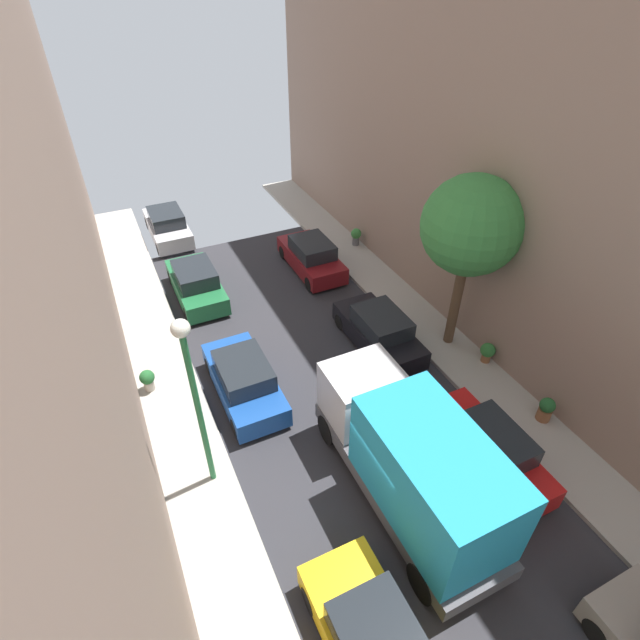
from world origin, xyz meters
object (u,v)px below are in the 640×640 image
object	(u,v)px
parked_car_left_3	(244,380)
parked_car_right_2	(379,331)
potted_plant_4	(487,352)
potted_plant_2	(546,409)
parked_car_left_4	(196,283)
potted_plant_0	(356,235)
lamp_post	(193,385)
parked_car_left_5	(168,226)
street_tree_1	(471,227)
parked_car_right_1	(486,450)
delivery_truck	(412,460)
potted_plant_1	(148,379)
parked_car_right_3	(311,256)

from	to	relation	value
parked_car_left_3	parked_car_right_2	world-z (taller)	same
potted_plant_4	potted_plant_2	bearing A→B (deg)	-93.43
parked_car_left_3	parked_car_left_4	xyz separation A→B (m)	(0.00, 6.45, 0.00)
potted_plant_0	lamp_post	bearing A→B (deg)	-134.99
parked_car_left_5	parked_car_left_3	bearing A→B (deg)	-90.00
parked_car_left_3	street_tree_1	xyz separation A→B (m)	(7.91, -0.71, 4.24)
parked_car_right_1	potted_plant_4	xyz separation A→B (m)	(3.02, 3.44, -0.12)
parked_car_left_3	street_tree_1	distance (m)	9.01
delivery_truck	street_tree_1	xyz separation A→B (m)	(5.21, 4.98, 3.17)
street_tree_1	parked_car_left_3	bearing A→B (deg)	174.85
parked_car_left_4	potted_plant_0	xyz separation A→B (m)	(8.32, 0.96, -0.06)
parked_car_left_3	potted_plant_4	bearing A→B (deg)	-14.96
potted_plant_1	potted_plant_4	size ratio (longest dim) A/B	1.04
parked_car_right_2	potted_plant_0	world-z (taller)	parked_car_right_2
delivery_truck	parked_car_right_2	bearing A→B (deg)	65.73
parked_car_left_4	lamp_post	world-z (taller)	lamp_post
parked_car_right_1	delivery_truck	bearing A→B (deg)	179.93
parked_car_left_5	parked_car_right_2	world-z (taller)	same
parked_car_left_5	parked_car_right_1	xyz separation A→B (m)	(5.40, -18.10, 0.00)
delivery_truck	lamp_post	xyz separation A→B (m)	(-4.60, 2.89, 2.08)
parked_car_right_3	lamp_post	size ratio (longest dim) A/B	0.74
parked_car_left_3	potted_plant_2	xyz separation A→B (m)	(8.24, -5.20, -0.12)
parked_car_left_5	potted_plant_2	xyz separation A→B (m)	(8.24, -17.61, -0.12)
parked_car_right_1	parked_car_right_3	xyz separation A→B (m)	(0.00, 12.10, 0.00)
parked_car_left_5	potted_plant_0	distance (m)	9.70
parked_car_left_3	parked_car_left_5	distance (m)	12.41
potted_plant_1	lamp_post	world-z (taller)	lamp_post
potted_plant_0	potted_plant_2	bearing A→B (deg)	-90.34
parked_car_right_3	potted_plant_2	size ratio (longest dim) A/B	4.86
lamp_post	potted_plant_1	bearing A→B (deg)	103.02
parked_car_right_1	potted_plant_1	xyz separation A→B (m)	(-8.30, 7.23, -0.10)
parked_car_left_4	delivery_truck	bearing A→B (deg)	-77.47
potted_plant_1	parked_car_left_5	bearing A→B (deg)	75.05
potted_plant_2	lamp_post	size ratio (longest dim) A/B	0.15
parked_car_right_3	parked_car_left_3	bearing A→B (deg)	-130.14
potted_plant_2	parked_car_left_5	bearing A→B (deg)	115.08
street_tree_1	parked_car_left_4	bearing A→B (deg)	137.83
parked_car_left_4	potted_plant_4	world-z (taller)	parked_car_left_4
parked_car_right_3	potted_plant_2	xyz separation A→B (m)	(2.84, -11.61, -0.12)
potted_plant_1	potted_plant_2	xyz separation A→B (m)	(11.14, -6.74, -0.02)
potted_plant_2	potted_plant_4	distance (m)	2.96
potted_plant_1	potted_plant_2	size ratio (longest dim) A/B	0.94
parked_car_right_1	parked_car_left_5	bearing A→B (deg)	106.61
potted_plant_2	parked_car_left_4	bearing A→B (deg)	125.25
parked_car_right_3	street_tree_1	xyz separation A→B (m)	(2.51, -7.12, 4.24)
delivery_truck	potted_plant_2	size ratio (longest dim) A/B	7.64
street_tree_1	potted_plant_2	bearing A→B (deg)	-85.81
parked_car_left_4	potted_plant_0	world-z (taller)	parked_car_left_4
parked_car_left_3	parked_car_right_3	world-z (taller)	same
parked_car_left_5	delivery_truck	distance (m)	18.33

